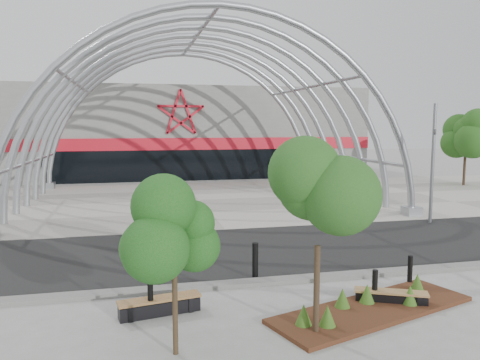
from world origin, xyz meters
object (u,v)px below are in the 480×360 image
street_tree_1 (318,208)px  bench_0 (160,306)px  bollard_2 (255,261)px  signal_pole (433,161)px  street_tree_0 (174,235)px  bench_1 (391,298)px

street_tree_1 → bench_0: street_tree_1 is taller
bench_0 → bollard_2: size_ratio=1.87×
signal_pole → street_tree_1: size_ratio=1.41×
street_tree_1 → bench_0: size_ratio=1.92×
street_tree_0 → bench_1: street_tree_0 is taller
signal_pole → bench_1: size_ratio=3.08×
bollard_2 → bench_0: bearing=-145.3°
signal_pole → bench_1: signal_pole is taller
signal_pole → bench_1: (-7.40, -8.95, -2.78)m
street_tree_1 → bench_0: bearing=149.4°
bench_1 → bollard_2: size_ratio=1.64×
signal_pole → bollard_2: signal_pole is taller
bollard_2 → street_tree_1: bearing=-85.3°
bench_0 → signal_pole: bearing=31.7°
bench_0 → bollard_2: (2.99, 2.07, 0.35)m
street_tree_0 → street_tree_1: 3.15m
street_tree_1 → bench_0: (-3.33, 1.97, -2.68)m
street_tree_0 → bollard_2: street_tree_0 is taller
street_tree_0 → signal_pole: bearing=38.2°
bollard_2 → street_tree_0: bearing=-123.7°
signal_pole → bollard_2: bearing=-149.3°
street_tree_1 → bench_1: bearing=25.4°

